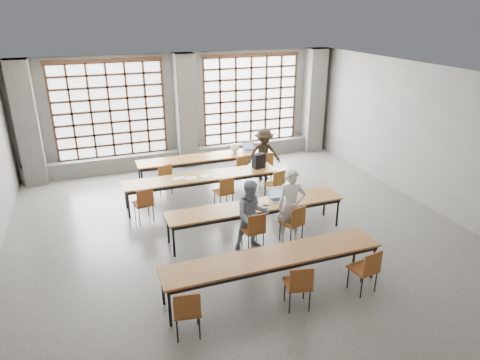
% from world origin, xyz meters
% --- Properties ---
extents(floor, '(11.00, 11.00, 0.00)m').
position_xyz_m(floor, '(0.00, 0.00, 0.00)').
color(floor, '#494A47').
rests_on(floor, ground).
extents(ceiling, '(11.00, 11.00, 0.00)m').
position_xyz_m(ceiling, '(0.00, 0.00, 3.50)').
color(ceiling, silver).
rests_on(ceiling, floor).
extents(wall_back, '(10.00, 0.00, 10.00)m').
position_xyz_m(wall_back, '(0.00, 5.50, 1.75)').
color(wall_back, slate).
rests_on(wall_back, floor).
extents(wall_front, '(10.00, 0.00, 10.00)m').
position_xyz_m(wall_front, '(0.00, -5.50, 1.75)').
color(wall_front, slate).
rests_on(wall_front, floor).
extents(wall_right, '(0.00, 11.00, 11.00)m').
position_xyz_m(wall_right, '(5.00, 0.00, 1.75)').
color(wall_right, slate).
rests_on(wall_right, floor).
extents(column_left, '(0.60, 0.55, 3.50)m').
position_xyz_m(column_left, '(-4.50, 5.22, 1.75)').
color(column_left, '#51514F').
rests_on(column_left, floor).
extents(column_mid, '(0.60, 0.55, 3.50)m').
position_xyz_m(column_mid, '(0.00, 5.22, 1.75)').
color(column_mid, '#51514F').
rests_on(column_mid, floor).
extents(column_right, '(0.60, 0.55, 3.50)m').
position_xyz_m(column_right, '(4.50, 5.22, 1.75)').
color(column_right, '#51514F').
rests_on(column_right, floor).
extents(window_left, '(3.32, 0.12, 3.00)m').
position_xyz_m(window_left, '(-2.25, 5.42, 1.90)').
color(window_left, white).
rests_on(window_left, wall_back).
extents(window_right, '(3.32, 0.12, 3.00)m').
position_xyz_m(window_right, '(2.25, 5.42, 1.90)').
color(window_right, white).
rests_on(window_right, wall_back).
extents(sill_ledge, '(9.80, 0.35, 0.50)m').
position_xyz_m(sill_ledge, '(0.00, 5.30, 0.25)').
color(sill_ledge, '#51514F').
rests_on(sill_ledge, floor).
extents(desk_row_a, '(4.00, 0.70, 0.73)m').
position_xyz_m(desk_row_a, '(0.20, 3.72, 0.66)').
color(desk_row_a, brown).
rests_on(desk_row_a, floor).
extents(desk_row_b, '(4.00, 0.70, 0.73)m').
position_xyz_m(desk_row_b, '(-0.34, 2.27, 0.66)').
color(desk_row_b, brown).
rests_on(desk_row_b, floor).
extents(desk_row_c, '(4.00, 0.70, 0.73)m').
position_xyz_m(desk_row_c, '(0.32, 0.18, 0.66)').
color(desk_row_c, brown).
rests_on(desk_row_c, floor).
extents(desk_row_d, '(4.00, 0.70, 0.73)m').
position_xyz_m(desk_row_d, '(-0.17, -1.83, 0.66)').
color(desk_row_d, brown).
rests_on(desk_row_d, floor).
extents(chair_back_left, '(0.52, 0.52, 0.88)m').
position_xyz_m(chair_back_left, '(-1.18, 3.09, 0.54)').
color(chair_back_left, brown).
rests_on(chair_back_left, floor).
extents(chair_back_mid, '(0.50, 0.51, 0.88)m').
position_xyz_m(chair_back_mid, '(1.02, 3.09, 0.54)').
color(chair_back_mid, brown).
rests_on(chair_back_mid, floor).
extents(chair_back_right, '(0.44, 0.45, 0.88)m').
position_xyz_m(chair_back_right, '(1.79, 3.09, 0.54)').
color(chair_back_right, brown).
rests_on(chair_back_right, floor).
extents(chair_mid_left, '(0.49, 0.50, 0.88)m').
position_xyz_m(chair_mid_left, '(-1.92, 1.64, 0.54)').
color(chair_mid_left, brown).
rests_on(chair_mid_left, floor).
extents(chair_mid_centre, '(0.47, 0.48, 0.88)m').
position_xyz_m(chair_mid_centre, '(0.07, 1.64, 0.54)').
color(chair_mid_centre, brown).
rests_on(chair_mid_centre, floor).
extents(chair_mid_right, '(0.51, 0.51, 0.88)m').
position_xyz_m(chair_mid_right, '(1.48, 1.64, 0.54)').
color(chair_mid_right, brown).
rests_on(chair_mid_right, floor).
extents(chair_front_left, '(0.44, 0.45, 0.88)m').
position_xyz_m(chair_front_left, '(0.02, -0.45, 0.54)').
color(chair_front_left, maroon).
rests_on(chair_front_left, floor).
extents(chair_front_right, '(0.52, 0.52, 0.88)m').
position_xyz_m(chair_front_right, '(0.94, -0.44, 0.54)').
color(chair_front_right, brown).
rests_on(chair_front_right, floor).
extents(chair_near_left, '(0.48, 0.48, 0.88)m').
position_xyz_m(chair_near_left, '(-1.89, -2.46, 0.54)').
color(chair_near_left, maroon).
rests_on(chair_near_left, floor).
extents(chair_near_mid, '(0.50, 0.50, 0.88)m').
position_xyz_m(chair_near_mid, '(0.01, -2.46, 0.54)').
color(chair_near_mid, brown).
rests_on(chair_near_mid, floor).
extents(chair_near_right, '(0.48, 0.48, 0.88)m').
position_xyz_m(chair_near_right, '(1.34, -2.46, 0.54)').
color(chair_near_right, brown).
rests_on(chair_near_right, floor).
extents(student_male, '(0.69, 0.55, 1.65)m').
position_xyz_m(student_male, '(0.92, -0.32, 0.82)').
color(student_male, silver).
rests_on(student_male, floor).
extents(student_female, '(0.81, 0.67, 1.52)m').
position_xyz_m(student_female, '(0.02, -0.32, 0.76)').
color(student_female, '#18284A').
rests_on(student_female, floor).
extents(student_back, '(1.07, 0.73, 1.53)m').
position_xyz_m(student_back, '(1.80, 3.22, 0.77)').
color(student_back, black).
rests_on(student_back, floor).
extents(laptop_front, '(0.38, 0.33, 0.26)m').
position_xyz_m(laptop_front, '(0.87, 0.29, 0.79)').
color(laptop_front, silver).
rests_on(laptop_front, desk_row_c).
extents(laptop_back, '(0.41, 0.36, 0.26)m').
position_xyz_m(laptop_back, '(1.56, 3.83, 0.79)').
color(laptop_back, '#B2B3B7').
rests_on(laptop_back, desk_row_a).
extents(mouse, '(0.10, 0.07, 0.04)m').
position_xyz_m(mouse, '(1.27, 0.16, 0.75)').
color(mouse, white).
rests_on(mouse, desk_row_c).
extents(green_box, '(0.27, 0.17, 0.09)m').
position_xyz_m(green_box, '(0.27, 0.26, 0.78)').
color(green_box, green).
rests_on(green_box, desk_row_c).
extents(phone, '(0.14, 0.09, 0.01)m').
position_xyz_m(phone, '(0.50, 0.08, 0.74)').
color(phone, black).
rests_on(phone, desk_row_c).
extents(paper_sheet_a, '(0.31, 0.23, 0.00)m').
position_xyz_m(paper_sheet_a, '(-0.94, 2.32, 0.73)').
color(paper_sheet_a, silver).
rests_on(paper_sheet_a, desk_row_b).
extents(paper_sheet_b, '(0.31, 0.23, 0.00)m').
position_xyz_m(paper_sheet_b, '(-0.64, 2.22, 0.73)').
color(paper_sheet_b, silver).
rests_on(paper_sheet_b, desk_row_b).
extents(paper_sheet_c, '(0.35, 0.30, 0.00)m').
position_xyz_m(paper_sheet_c, '(-0.24, 2.27, 0.73)').
color(paper_sheet_c, white).
rests_on(paper_sheet_c, desk_row_b).
extents(backpack, '(0.35, 0.26, 0.40)m').
position_xyz_m(backpack, '(1.26, 2.32, 0.93)').
color(backpack, black).
rests_on(backpack, desk_row_b).
extents(plastic_bag, '(0.31, 0.27, 0.29)m').
position_xyz_m(plastic_bag, '(1.10, 3.77, 0.87)').
color(plastic_bag, white).
rests_on(plastic_bag, desk_row_a).
extents(red_pouch, '(0.21, 0.10, 0.06)m').
position_xyz_m(red_pouch, '(-1.87, -2.38, 0.50)').
color(red_pouch, '#AD1525').
rests_on(red_pouch, chair_near_left).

